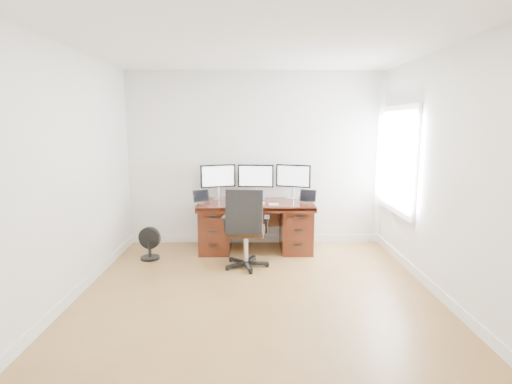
{
  "coord_description": "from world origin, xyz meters",
  "views": [
    {
      "loc": [
        -0.05,
        -4.01,
        1.88
      ],
      "look_at": [
        0.0,
        1.5,
        0.95
      ],
      "focal_mm": 28.0,
      "sensor_mm": 36.0,
      "label": 1
    }
  ],
  "objects_px": {
    "floor_fan": "(149,244)",
    "keyboard": "(254,203)",
    "monitor_center": "(256,177)",
    "desk": "(256,224)",
    "office_chair": "(246,242)"
  },
  "relations": [
    {
      "from": "desk",
      "to": "floor_fan",
      "type": "relative_size",
      "value": 3.69
    },
    {
      "from": "office_chair",
      "to": "floor_fan",
      "type": "xyz_separation_m",
      "value": [
        -1.36,
        0.37,
        -0.13
      ]
    },
    {
      "from": "monitor_center",
      "to": "keyboard",
      "type": "xyz_separation_m",
      "value": [
        -0.02,
        -0.41,
        -0.33
      ]
    },
    {
      "from": "floor_fan",
      "to": "desk",
      "type": "bearing_deg",
      "value": 27.82
    },
    {
      "from": "floor_fan",
      "to": "monitor_center",
      "type": "height_order",
      "value": "monitor_center"
    },
    {
      "from": "office_chair",
      "to": "floor_fan",
      "type": "height_order",
      "value": "office_chair"
    },
    {
      "from": "office_chair",
      "to": "monitor_center",
      "type": "xyz_separation_m",
      "value": [
        0.14,
        1.01,
        0.73
      ]
    },
    {
      "from": "floor_fan",
      "to": "monitor_center",
      "type": "xyz_separation_m",
      "value": [
        1.5,
        0.65,
        0.86
      ]
    },
    {
      "from": "monitor_center",
      "to": "keyboard",
      "type": "height_order",
      "value": "monitor_center"
    },
    {
      "from": "floor_fan",
      "to": "keyboard",
      "type": "height_order",
      "value": "keyboard"
    },
    {
      "from": "desk",
      "to": "office_chair",
      "type": "bearing_deg",
      "value": -100.39
    },
    {
      "from": "office_chair",
      "to": "keyboard",
      "type": "xyz_separation_m",
      "value": [
        0.12,
        0.61,
        0.4
      ]
    },
    {
      "from": "office_chair",
      "to": "keyboard",
      "type": "bearing_deg",
      "value": 83.47
    },
    {
      "from": "desk",
      "to": "keyboard",
      "type": "bearing_deg",
      "value": -98.44
    },
    {
      "from": "floor_fan",
      "to": "monitor_center",
      "type": "bearing_deg",
      "value": 35.88
    }
  ]
}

